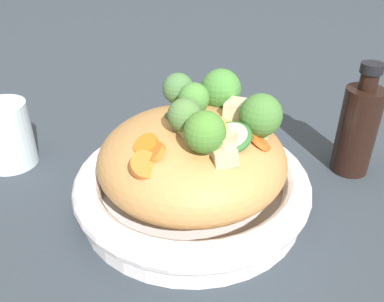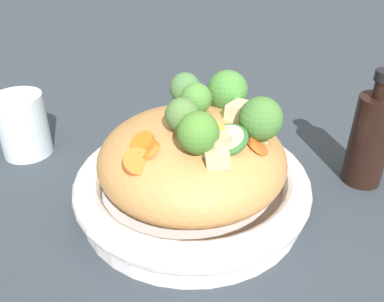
% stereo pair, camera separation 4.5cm
% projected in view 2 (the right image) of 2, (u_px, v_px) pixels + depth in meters
% --- Properties ---
extents(ground_plane, '(3.00, 3.00, 0.00)m').
position_uv_depth(ground_plane, '(192.00, 203.00, 0.49)').
color(ground_plane, '#313941').
extents(serving_bowl, '(0.28, 0.28, 0.05)m').
position_uv_depth(serving_bowl, '(192.00, 187.00, 0.48)').
color(serving_bowl, white).
rests_on(serving_bowl, ground_plane).
extents(noodle_heap, '(0.21, 0.21, 0.10)m').
position_uv_depth(noodle_heap, '(192.00, 158.00, 0.46)').
color(noodle_heap, tan).
rests_on(noodle_heap, serving_bowl).
extents(broccoli_florets, '(0.18, 0.17, 0.06)m').
position_uv_depth(broccoli_florets, '(216.00, 106.00, 0.44)').
color(broccoli_florets, '#A2C274').
rests_on(broccoli_florets, serving_bowl).
extents(carrot_coins, '(0.12, 0.14, 0.04)m').
position_uv_depth(carrot_coins, '(174.00, 148.00, 0.40)').
color(carrot_coins, orange).
rests_on(carrot_coins, serving_bowl).
extents(zucchini_slices, '(0.08, 0.12, 0.03)m').
position_uv_depth(zucchini_slices, '(210.00, 129.00, 0.42)').
color(zucchini_slices, beige).
rests_on(zucchini_slices, serving_bowl).
extents(chicken_chunks, '(0.12, 0.07, 0.03)m').
position_uv_depth(chicken_chunks, '(226.00, 130.00, 0.42)').
color(chicken_chunks, '#CFB38A').
rests_on(chicken_chunks, serving_bowl).
extents(soy_sauce_bottle, '(0.05, 0.05, 0.15)m').
position_uv_depth(soy_sauce_bottle, '(371.00, 138.00, 0.50)').
color(soy_sauce_bottle, black).
rests_on(soy_sauce_bottle, ground_plane).
extents(drinking_glass, '(0.07, 0.07, 0.09)m').
position_uv_depth(drinking_glass, '(25.00, 124.00, 0.58)').
color(drinking_glass, silver).
rests_on(drinking_glass, ground_plane).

